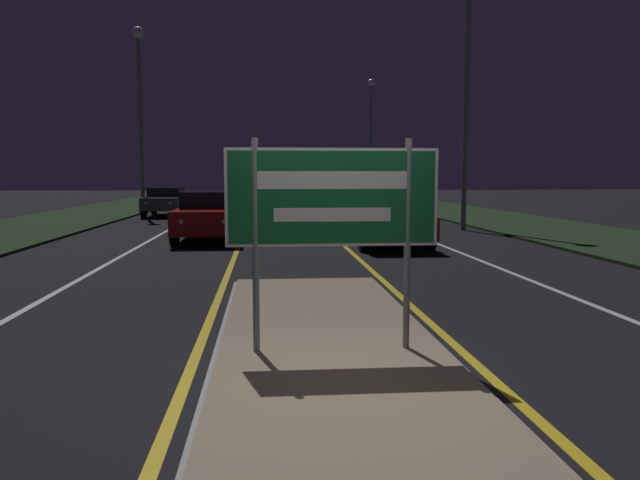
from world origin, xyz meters
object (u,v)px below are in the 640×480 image
at_px(car_receding_0, 388,220).
at_px(car_receding_1, 337,203).
at_px(streetlight_left_far, 140,90).
at_px(car_approaching_0, 210,215).
at_px(car_receding_2, 363,195).
at_px(car_approaching_1, 166,201).
at_px(highway_sign, 332,205).
at_px(streetlight_right_far, 371,126).
at_px(streetlight_right_near, 467,57).
at_px(car_receding_3, 302,190).

bearing_deg(car_receding_0, car_receding_1, 91.75).
bearing_deg(streetlight_left_far, car_approaching_0, -70.08).
xyz_separation_m(streetlight_left_far, car_receding_2, (12.24, 9.31, -5.26)).
distance_m(car_receding_1, car_approaching_0, 9.14).
relative_size(car_receding_2, car_approaching_1, 0.92).
height_order(highway_sign, car_receding_1, highway_sign).
bearing_deg(car_approaching_1, car_receding_0, -59.33).
distance_m(car_receding_0, car_approaching_0, 5.47).
height_order(streetlight_right_far, car_approaching_1, streetlight_right_far).
height_order(streetlight_right_near, car_approaching_0, streetlight_right_near).
height_order(car_receding_0, car_receding_3, car_receding_3).
xyz_separation_m(highway_sign, car_approaching_1, (-5.54, 24.33, -0.89)).
xyz_separation_m(car_receding_2, car_approaching_1, (-11.13, -9.38, 0.02)).
height_order(car_receding_1, car_approaching_1, car_receding_1).
distance_m(car_receding_2, car_receding_3, 13.20).
bearing_deg(streetlight_right_far, highway_sign, -100.14).
xyz_separation_m(streetlight_left_far, car_receding_3, (8.97, 22.10, -5.25)).
bearing_deg(car_approaching_1, car_receding_1, -26.31).
bearing_deg(highway_sign, car_receding_3, 87.15).
bearing_deg(streetlight_left_far, car_receding_0, -56.15).
relative_size(highway_sign, car_receding_1, 0.50).
bearing_deg(car_receding_3, streetlight_left_far, -112.08).
relative_size(streetlight_right_near, streetlight_right_far, 1.09).
bearing_deg(car_receding_0, car_approaching_0, 157.29).
height_order(streetlight_right_far, car_receding_1, streetlight_right_far).
relative_size(highway_sign, car_approaching_0, 0.49).
height_order(streetlight_right_near, car_receding_3, streetlight_right_near).
xyz_separation_m(car_receding_2, car_approaching_0, (-7.97, -21.09, 0.04)).
bearing_deg(highway_sign, car_approaching_1, 102.82).
height_order(highway_sign, car_approaching_0, highway_sign).
bearing_deg(car_receding_2, car_approaching_0, -110.71).
bearing_deg(car_receding_0, car_receding_3, 90.55).
bearing_deg(car_approaching_0, streetlight_right_far, 69.48).
distance_m(streetlight_left_far, car_receding_0, 17.53).
xyz_separation_m(car_receding_0, car_receding_2, (2.93, 23.20, 0.01)).
bearing_deg(car_receding_3, car_approaching_1, -109.50).
bearing_deg(streetlight_left_far, streetlight_right_near, -35.12).
bearing_deg(car_receding_1, car_receding_2, 76.32).
height_order(streetlight_left_far, car_receding_1, streetlight_left_far).
distance_m(streetlight_right_far, car_approaching_0, 25.76).
relative_size(streetlight_right_near, car_receding_3, 2.09).
bearing_deg(car_receding_1, streetlight_left_far, 156.25).
height_order(highway_sign, car_receding_0, highway_sign).
relative_size(highway_sign, streetlight_right_far, 0.26).
bearing_deg(car_receding_3, car_receding_0, -89.45).
bearing_deg(car_approaching_1, streetlight_right_far, 44.99).
relative_size(highway_sign, car_receding_0, 0.54).
distance_m(highway_sign, car_approaching_0, 12.87).
relative_size(car_receding_1, car_approaching_0, 0.98).
height_order(highway_sign, car_receding_2, highway_sign).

